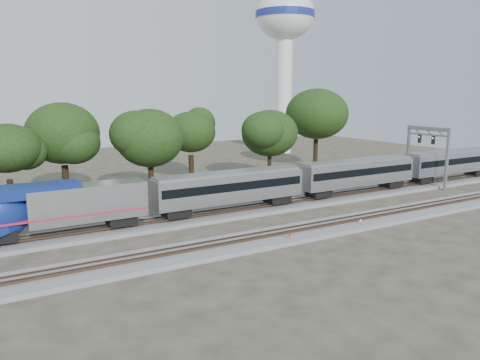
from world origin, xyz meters
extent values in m
plane|color=#383328|center=(0.00, 0.00, 0.00)|extent=(160.00, 160.00, 0.00)
cube|color=slate|center=(0.00, 6.00, 0.20)|extent=(160.00, 5.00, 0.40)
cube|color=brown|center=(0.00, 5.28, 0.66)|extent=(160.00, 0.08, 0.15)
cube|color=brown|center=(0.00, 6.72, 0.66)|extent=(160.00, 0.08, 0.15)
cube|color=slate|center=(0.00, -4.00, 0.20)|extent=(160.00, 5.00, 0.40)
cube|color=brown|center=(0.00, -4.72, 0.66)|extent=(160.00, 0.08, 0.15)
cube|color=brown|center=(0.00, -3.28, 0.66)|extent=(160.00, 0.08, 0.15)
cube|color=silver|center=(-12.70, 6.00, 3.37)|extent=(10.99, 3.11, 3.42)
cube|color=navy|center=(-17.78, 6.00, 4.98)|extent=(8.81, 3.05, 1.04)
cube|color=black|center=(-20.06, 6.00, 4.15)|extent=(0.46, 2.38, 1.36)
cube|color=#AE1A36|center=(-13.95, 6.00, 2.49)|extent=(13.47, 3.15, 0.19)
cube|color=black|center=(-20.42, 6.00, 1.20)|extent=(2.69, 2.28, 0.93)
cube|color=black|center=(-9.54, 6.00, 1.20)|extent=(2.69, 2.28, 0.93)
cube|color=silver|center=(2.92, 6.00, 3.22)|extent=(18.03, 3.11, 3.11)
cube|color=black|center=(2.92, 6.00, 3.53)|extent=(17.41, 3.16, 0.93)
cube|color=gray|center=(2.92, 6.00, 4.82)|extent=(17.62, 2.49, 0.36)
cube|color=black|center=(-3.61, 6.00, 1.20)|extent=(2.69, 2.28, 0.93)
cube|color=black|center=(9.45, 6.00, 1.20)|extent=(2.69, 2.28, 0.93)
cube|color=silver|center=(22.37, 6.00, 3.22)|extent=(18.03, 3.11, 3.11)
cube|color=black|center=(22.37, 6.00, 3.53)|extent=(17.41, 3.16, 0.93)
cube|color=gray|center=(22.37, 6.00, 4.82)|extent=(17.62, 2.49, 0.36)
cube|color=black|center=(15.84, 6.00, 1.20)|extent=(2.69, 2.28, 0.93)
cube|color=black|center=(28.90, 6.00, 1.20)|extent=(2.69, 2.28, 0.93)
cube|color=silver|center=(41.83, 6.00, 3.22)|extent=(18.03, 3.11, 3.11)
cube|color=black|center=(41.83, 6.00, 3.53)|extent=(17.41, 3.16, 0.93)
cube|color=gray|center=(41.83, 6.00, 4.82)|extent=(17.62, 2.49, 0.36)
cube|color=black|center=(35.30, 6.00, 1.20)|extent=(2.69, 2.28, 0.93)
cube|color=black|center=(48.36, 6.00, 1.20)|extent=(2.69, 2.28, 0.93)
cylinder|color=#512D19|center=(2.76, -5.73, 0.43)|extent=(0.06, 0.06, 0.86)
cylinder|color=red|center=(2.76, -5.73, 0.82)|extent=(0.31, 0.04, 0.31)
cylinder|color=#512D19|center=(12.00, -5.38, 0.40)|extent=(0.05, 0.05, 0.80)
cylinder|color=silver|center=(12.00, -5.38, 0.76)|extent=(0.29, 0.08, 0.29)
cube|color=#512D19|center=(7.06, -5.22, 0.15)|extent=(0.58, 0.47, 0.30)
cylinder|color=silver|center=(40.83, 49.07, 12.90)|extent=(3.69, 3.69, 25.80)
cone|color=silver|center=(40.83, 49.07, 1.84)|extent=(5.90, 5.90, 3.69)
ellipsoid|color=silver|center=(40.83, 49.07, 30.63)|extent=(12.90, 12.90, 10.96)
cylinder|color=navy|center=(40.83, 49.07, 30.63)|extent=(13.05, 13.05, 1.47)
cube|color=gray|center=(36.12, 2.56, 4.42)|extent=(0.34, 0.34, 8.83)
cube|color=gray|center=(36.12, 9.44, 4.42)|extent=(0.34, 0.34, 8.83)
cube|color=gray|center=(36.12, 6.00, 8.54)|extent=(0.39, 7.26, 0.59)
cube|color=gray|center=(36.12, 6.00, 7.66)|extent=(0.25, 7.26, 0.25)
cube|color=black|center=(35.83, 4.82, 6.97)|extent=(0.25, 0.49, 1.18)
cube|color=black|center=(35.83, 7.18, 6.97)|extent=(0.25, 0.49, 1.18)
cylinder|color=black|center=(-18.50, 18.32, 2.06)|extent=(0.70, 0.70, 4.13)
ellipsoid|color=black|center=(-18.50, 18.32, 7.67)|extent=(7.78, 7.78, 6.62)
cylinder|color=black|center=(-11.92, 21.98, 2.36)|extent=(0.70, 0.70, 4.72)
ellipsoid|color=black|center=(-11.92, 21.98, 8.76)|extent=(8.90, 8.90, 7.56)
cylinder|color=black|center=(-1.96, 18.32, 2.15)|extent=(0.70, 0.70, 4.30)
ellipsoid|color=black|center=(-1.96, 18.32, 7.99)|extent=(8.11, 8.11, 6.89)
cylinder|color=black|center=(7.33, 26.25, 2.10)|extent=(0.70, 0.70, 4.20)
ellipsoid|color=black|center=(7.33, 26.25, 7.81)|extent=(7.93, 7.93, 6.74)
cylinder|color=black|center=(18.11, 20.63, 2.04)|extent=(0.70, 0.70, 4.08)
ellipsoid|color=black|center=(18.11, 20.63, 7.58)|extent=(7.70, 7.70, 6.54)
cylinder|color=black|center=(32.49, 27.07, 2.68)|extent=(0.70, 0.70, 5.36)
ellipsoid|color=black|center=(32.49, 27.07, 9.96)|extent=(10.11, 10.11, 8.60)
camera|label=1|loc=(-22.06, -39.23, 13.73)|focal=35.00mm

